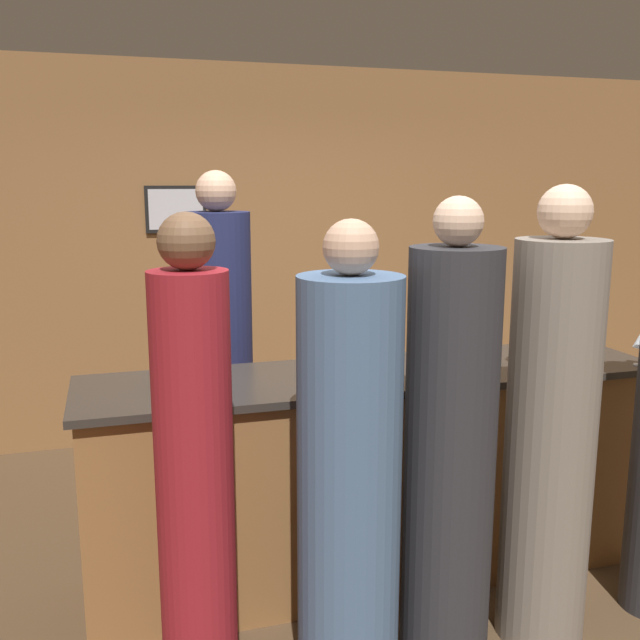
{
  "coord_description": "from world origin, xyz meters",
  "views": [
    {
      "loc": [
        -1.21,
        -3.12,
        1.95
      ],
      "look_at": [
        -0.25,
        0.1,
        1.3
      ],
      "focal_mm": 40.0,
      "sensor_mm": 36.0,
      "label": 1
    }
  ],
  "objects_px": {
    "guest_1": "(195,481)",
    "wine_bottle_1": "(171,360)",
    "guest_0": "(450,454)",
    "guest_3": "(349,481)",
    "bartender": "(221,363)",
    "guest_4": "(550,437)",
    "wine_bottle_0": "(464,349)",
    "wine_bottle_2": "(524,342)"
  },
  "relations": [
    {
      "from": "guest_1",
      "to": "wine_bottle_1",
      "type": "height_order",
      "value": "guest_1"
    },
    {
      "from": "guest_0",
      "to": "guest_3",
      "type": "bearing_deg",
      "value": -174.63
    },
    {
      "from": "bartender",
      "to": "guest_3",
      "type": "distance_m",
      "value": 1.54
    },
    {
      "from": "guest_4",
      "to": "wine_bottle_0",
      "type": "relative_size",
      "value": 6.49
    },
    {
      "from": "wine_bottle_0",
      "to": "wine_bottle_2",
      "type": "height_order",
      "value": "wine_bottle_2"
    },
    {
      "from": "bartender",
      "to": "wine_bottle_0",
      "type": "height_order",
      "value": "bartender"
    },
    {
      "from": "guest_0",
      "to": "guest_1",
      "type": "xyz_separation_m",
      "value": [
        -1.01,
        0.03,
        -0.0
      ]
    },
    {
      "from": "bartender",
      "to": "wine_bottle_0",
      "type": "bearing_deg",
      "value": 138.96
    },
    {
      "from": "guest_1",
      "to": "wine_bottle_2",
      "type": "bearing_deg",
      "value": 17.72
    },
    {
      "from": "bartender",
      "to": "wine_bottle_2",
      "type": "relative_size",
      "value": 6.46
    },
    {
      "from": "guest_0",
      "to": "wine_bottle_1",
      "type": "height_order",
      "value": "guest_0"
    },
    {
      "from": "guest_0",
      "to": "guest_1",
      "type": "bearing_deg",
      "value": 178.42
    },
    {
      "from": "guest_4",
      "to": "wine_bottle_1",
      "type": "bearing_deg",
      "value": 154.87
    },
    {
      "from": "guest_1",
      "to": "guest_3",
      "type": "relative_size",
      "value": 1.02
    },
    {
      "from": "wine_bottle_0",
      "to": "wine_bottle_2",
      "type": "distance_m",
      "value": 0.33
    },
    {
      "from": "guest_3",
      "to": "wine_bottle_2",
      "type": "bearing_deg",
      "value": 28.56
    },
    {
      "from": "guest_4",
      "to": "wine_bottle_2",
      "type": "distance_m",
      "value": 0.66
    },
    {
      "from": "guest_3",
      "to": "wine_bottle_0",
      "type": "bearing_deg",
      "value": 37.61
    },
    {
      "from": "guest_1",
      "to": "wine_bottle_0",
      "type": "bearing_deg",
      "value": 21.67
    },
    {
      "from": "guest_0",
      "to": "guest_3",
      "type": "xyz_separation_m",
      "value": [
        -0.44,
        -0.04,
        -0.04
      ]
    },
    {
      "from": "guest_3",
      "to": "wine_bottle_1",
      "type": "distance_m",
      "value": 1.0
    },
    {
      "from": "guest_0",
      "to": "guest_4",
      "type": "relative_size",
      "value": 0.98
    },
    {
      "from": "guest_3",
      "to": "wine_bottle_0",
      "type": "height_order",
      "value": "guest_3"
    },
    {
      "from": "guest_1",
      "to": "guest_3",
      "type": "xyz_separation_m",
      "value": [
        0.57,
        -0.07,
        -0.04
      ]
    },
    {
      "from": "guest_4",
      "to": "wine_bottle_2",
      "type": "bearing_deg",
      "value": 69.24
    },
    {
      "from": "wine_bottle_2",
      "to": "guest_1",
      "type": "bearing_deg",
      "value": -162.28
    },
    {
      "from": "guest_0",
      "to": "bartender",
      "type": "bearing_deg",
      "value": 115.09
    },
    {
      "from": "wine_bottle_0",
      "to": "guest_0",
      "type": "bearing_deg",
      "value": -121.81
    },
    {
      "from": "wine_bottle_1",
      "to": "wine_bottle_0",
      "type": "bearing_deg",
      "value": -5.57
    },
    {
      "from": "wine_bottle_2",
      "to": "wine_bottle_0",
      "type": "bearing_deg",
      "value": 179.7
    },
    {
      "from": "guest_0",
      "to": "guest_3",
      "type": "relative_size",
      "value": 1.04
    },
    {
      "from": "guest_0",
      "to": "guest_4",
      "type": "bearing_deg",
      "value": 0.47
    },
    {
      "from": "bartender",
      "to": "guest_0",
      "type": "xyz_separation_m",
      "value": [
        0.69,
        -1.48,
        -0.06
      ]
    },
    {
      "from": "guest_0",
      "to": "wine_bottle_0",
      "type": "xyz_separation_m",
      "value": [
        0.35,
        0.57,
        0.28
      ]
    },
    {
      "from": "wine_bottle_2",
      "to": "guest_4",
      "type": "bearing_deg",
      "value": -110.76
    },
    {
      "from": "guest_1",
      "to": "wine_bottle_2",
      "type": "xyz_separation_m",
      "value": [
        1.69,
        0.54,
        0.29
      ]
    },
    {
      "from": "wine_bottle_0",
      "to": "wine_bottle_2",
      "type": "bearing_deg",
      "value": -0.3
    },
    {
      "from": "guest_0",
      "to": "guest_4",
      "type": "xyz_separation_m",
      "value": [
        0.46,
        0.0,
        0.02
      ]
    },
    {
      "from": "guest_3",
      "to": "guest_4",
      "type": "height_order",
      "value": "guest_4"
    },
    {
      "from": "guest_4",
      "to": "guest_1",
      "type": "bearing_deg",
      "value": 179.07
    },
    {
      "from": "bartender",
      "to": "guest_4",
      "type": "height_order",
      "value": "bartender"
    },
    {
      "from": "guest_4",
      "to": "wine_bottle_1",
      "type": "distance_m",
      "value": 1.67
    }
  ]
}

